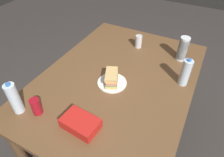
{
  "coord_description": "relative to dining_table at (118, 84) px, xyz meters",
  "views": [
    {
      "loc": [
        -1.11,
        -0.52,
        1.81
      ],
      "look_at": [
        -0.09,
        0.01,
        0.8
      ],
      "focal_mm": 31.73,
      "sensor_mm": 36.0,
      "label": 1
    }
  ],
  "objects": [
    {
      "name": "soda_can_red",
      "position": [
        -0.58,
        0.31,
        0.14
      ],
      "size": [
        0.07,
        0.07,
        0.12
      ],
      "primitive_type": "cylinder",
      "color": "maroon",
      "rests_on": "dining_table"
    },
    {
      "name": "sandwich",
      "position": [
        -0.09,
        0.01,
        0.13
      ],
      "size": [
        0.2,
        0.16,
        0.08
      ],
      "color": "#DBB26B",
      "rests_on": "paper_plate"
    },
    {
      "name": "paper_plate",
      "position": [
        -0.09,
        0.01,
        0.08
      ],
      "size": [
        0.23,
        0.23,
        0.01
      ],
      "primitive_type": "cylinder",
      "color": "white",
      "rests_on": "dining_table"
    },
    {
      "name": "water_bottle_tall",
      "position": [
        -0.62,
        0.44,
        0.2
      ],
      "size": [
        0.07,
        0.07,
        0.25
      ],
      "color": "silver",
      "rests_on": "dining_table"
    },
    {
      "name": "soda_can_silver",
      "position": [
        0.5,
        0.02,
        0.14
      ],
      "size": [
        0.07,
        0.07,
        0.12
      ],
      "primitive_type": "cylinder",
      "color": "silver",
      "rests_on": "dining_table"
    },
    {
      "name": "water_bottle_spare",
      "position": [
        0.16,
        -0.48,
        0.19
      ],
      "size": [
        0.07,
        0.07,
        0.23
      ],
      "color": "silver",
      "rests_on": "dining_table"
    },
    {
      "name": "dining_table",
      "position": [
        0.0,
        0.0,
        0.0
      ],
      "size": [
        1.63,
        1.17,
        0.75
      ],
      "color": "brown",
      "rests_on": "ground_plane"
    },
    {
      "name": "ground_plane",
      "position": [
        0.0,
        0.0,
        -0.67
      ],
      "size": [
        8.0,
        8.0,
        0.0
      ],
      "primitive_type": "plane",
      "color": "#383330"
    },
    {
      "name": "chip_bag",
      "position": [
        -0.54,
        -0.01,
        0.11
      ],
      "size": [
        0.17,
        0.24,
        0.07
      ],
      "primitive_type": "cube",
      "rotation": [
        0.0,
        0.0,
        1.49
      ],
      "color": "red",
      "rests_on": "dining_table"
    },
    {
      "name": "plastic_cup_stack",
      "position": [
        0.48,
        -0.39,
        0.19
      ],
      "size": [
        0.08,
        0.08,
        0.22
      ],
      "color": "silver",
      "rests_on": "dining_table"
    }
  ]
}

